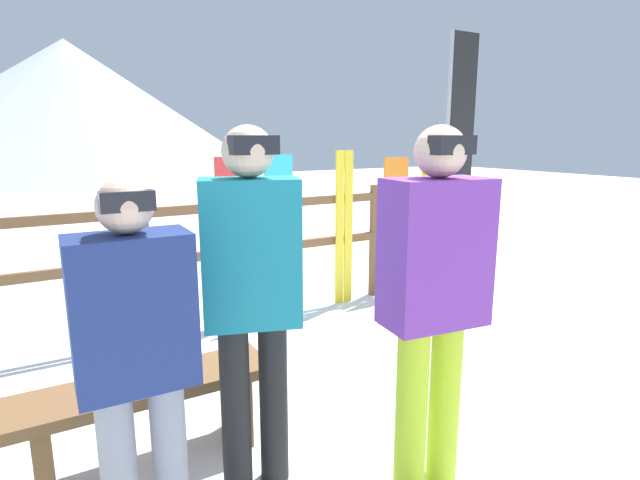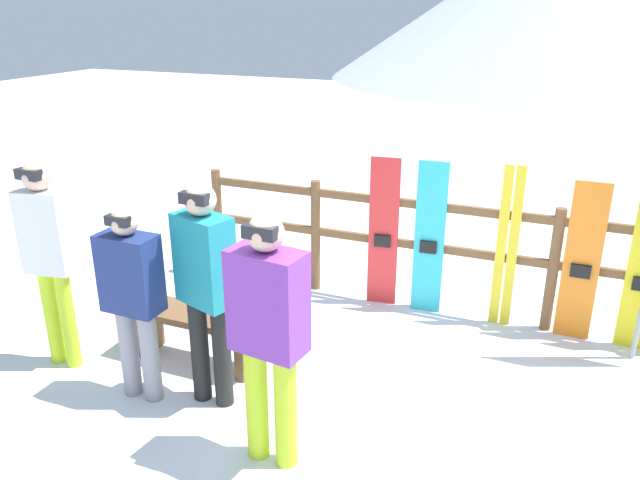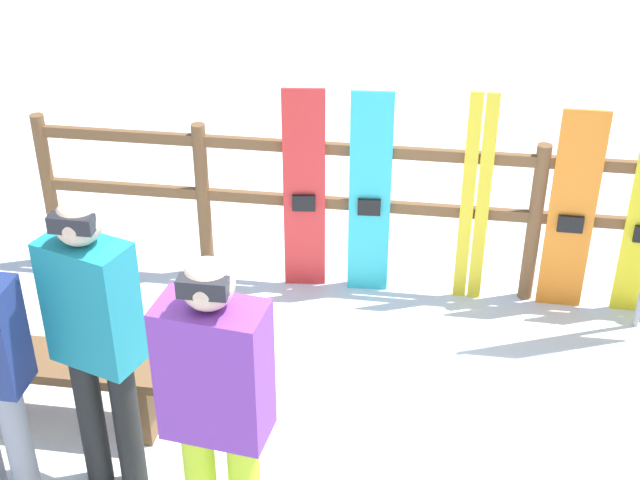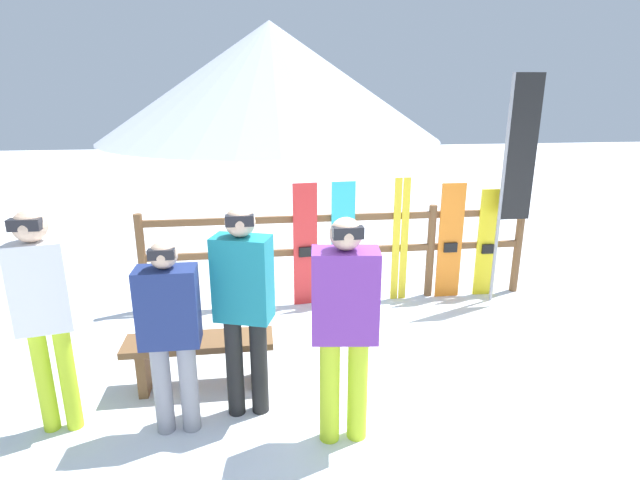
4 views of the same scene
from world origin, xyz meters
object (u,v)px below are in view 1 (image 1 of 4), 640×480
Objects in this scene: bench at (147,403)px; snowboard_orange at (395,227)px; snowboard_cyan at (280,238)px; ski_pair_yellow at (344,229)px; rental_flag at (456,135)px; snowboard_yellow at (429,227)px; person_navy at (136,351)px; snowboard_red at (233,243)px; person_purple at (434,289)px; person_teal at (252,287)px.

snowboard_orange is (2.94, 1.69, 0.39)m from bench.
ski_pair_yellow is (0.72, 0.00, 0.02)m from snowboard_cyan.
bench is at bearing -157.40° from rental_flag.
snowboard_cyan is 1.10× the size of snowboard_yellow.
snowboard_orange is at bearing 36.55° from person_navy.
ski_pair_yellow is at bearing 179.82° from snowboard_yellow.
snowboard_yellow is at bearing -0.00° from snowboard_red.
bench is 0.83× the size of person_navy.
ski_pair_yellow is at bearing 179.70° from snowboard_orange.
person_purple is 1.18× the size of snowboard_orange.
person_teal is 1.14× the size of snowboard_red.
bench is 0.84× the size of snowboard_cyan.
person_purple is 1.00× the size of person_teal.
person_teal reaches higher than bench.
snowboard_cyan reaches higher than snowboard_red.
snowboard_orange is 0.54× the size of rental_flag.
snowboard_red is at bearing 61.47° from person_navy.
rental_flag reaches higher than person_teal.
snowboard_orange is (0.65, -0.00, -0.04)m from ski_pair_yellow.
person_purple is 3.45m from rental_flag.
person_teal is 2.84m from ski_pair_yellow.
person_purple is at bearing -125.45° from snowboard_orange.
rental_flag reaches higher than snowboard_yellow.
ski_pair_yellow reaches higher than bench.
rental_flag reaches higher than person_navy.
person_teal reaches higher than snowboard_cyan.
ski_pair_yellow is 0.57× the size of rental_flag.
snowboard_orange is 0.50m from snowboard_yellow.
snowboard_yellow is at bearing 35.01° from person_teal.
snowboard_cyan reaches higher than snowboard_yellow.
bench is 0.74× the size of person_purple.
person_purple reaches higher than ski_pair_yellow.
snowboard_red is at bearing -179.84° from ski_pair_yellow.
person_teal is 1.18× the size of snowboard_orange.
ski_pair_yellow reaches higher than snowboard_yellow.
snowboard_orange reaches higher than bench.
rental_flag reaches higher than bench.
snowboard_orange is at bearing 179.99° from snowboard_yellow.
person_purple reaches higher than snowboard_orange.
person_purple is (1.14, -0.85, 0.66)m from bench.
person_navy is at bearing -101.69° from bench.
snowboard_red is 1.09× the size of snowboard_yellow.
person_navy is at bearing -147.47° from snowboard_yellow.
bench is 2.34m from snowboard_cyan.
snowboard_orange reaches higher than snowboard_yellow.
bench is 3.42m from snowboard_orange.
snowboard_red is 0.55× the size of rental_flag.
snowboard_yellow is at bearing 32.53° from person_navy.
person_teal is at bearing -140.02° from snowboard_orange.
person_purple is 2.55m from snowboard_red.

